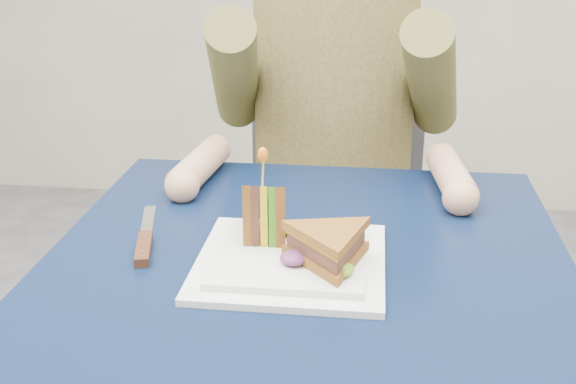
# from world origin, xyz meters

# --- Properties ---
(table) EXTENTS (0.75, 0.75, 0.73)m
(table) POSITION_xyz_m (0.00, 0.00, 0.65)
(table) COLOR black
(table) RESTS_ON ground
(chair) EXTENTS (0.42, 0.40, 0.93)m
(chair) POSITION_xyz_m (0.00, 0.66, 0.54)
(chair) COLOR #47474C
(chair) RESTS_ON ground
(diner) EXTENTS (0.54, 0.59, 0.74)m
(diner) POSITION_xyz_m (-0.00, 0.55, 0.91)
(diner) COLOR brown
(diner) RESTS_ON chair
(plate) EXTENTS (0.26, 0.26, 0.02)m
(plate) POSITION_xyz_m (-0.02, -0.05, 0.74)
(plate) COLOR white
(plate) RESTS_ON table
(sandwich_flat) EXTENTS (0.20, 0.20, 0.05)m
(sandwich_flat) POSITION_xyz_m (0.03, -0.07, 0.78)
(sandwich_flat) COLOR brown
(sandwich_flat) RESTS_ON plate
(sandwich_upright) EXTENTS (0.08, 0.13, 0.13)m
(sandwich_upright) POSITION_xyz_m (-0.07, -0.00, 0.78)
(sandwich_upright) COLOR brown
(sandwich_upright) RESTS_ON plate
(fork) EXTENTS (0.04, 0.18, 0.01)m
(fork) POSITION_xyz_m (-0.13, -0.07, 0.73)
(fork) COLOR silver
(fork) RESTS_ON table
(knife) EXTENTS (0.07, 0.22, 0.02)m
(knife) POSITION_xyz_m (-0.24, -0.01, 0.74)
(knife) COLOR silver
(knife) RESTS_ON table
(toothpick) EXTENTS (0.01, 0.01, 0.06)m
(toothpick) POSITION_xyz_m (-0.07, -0.00, 0.85)
(toothpick) COLOR tan
(toothpick) RESTS_ON sandwich_upright
(toothpick_frill) EXTENTS (0.01, 0.01, 0.02)m
(toothpick_frill) POSITION_xyz_m (-0.07, -0.00, 0.88)
(toothpick_frill) COLOR orange
(toothpick_frill) RESTS_ON sandwich_upright
(lettuce_spill) EXTENTS (0.15, 0.13, 0.02)m
(lettuce_spill) POSITION_xyz_m (-0.02, -0.04, 0.76)
(lettuce_spill) COLOR #337A14
(lettuce_spill) RESTS_ON plate
(onion_ring) EXTENTS (0.04, 0.04, 0.02)m
(onion_ring) POSITION_xyz_m (-0.01, -0.04, 0.77)
(onion_ring) COLOR #9E4C7A
(onion_ring) RESTS_ON plate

